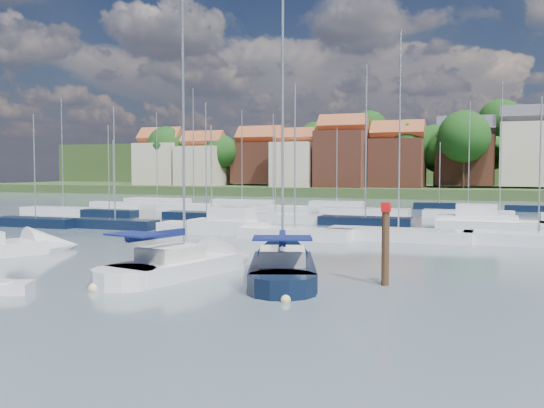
% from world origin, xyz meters
% --- Properties ---
extents(ground, '(260.00, 260.00, 0.00)m').
position_xyz_m(ground, '(0.00, 40.00, 0.00)').
color(ground, '#4C5B67').
rests_on(ground, ground).
extents(sailboat_left, '(7.63, 11.16, 15.03)m').
position_xyz_m(sailboat_left, '(-13.68, 4.00, 0.36)').
color(sailboat_left, silver).
rests_on(sailboat_left, ground).
extents(sailboat_centre, '(5.51, 11.75, 15.46)m').
position_xyz_m(sailboat_centre, '(0.40, 2.77, 0.35)').
color(sailboat_centre, silver).
rests_on(sailboat_centre, ground).
extents(sailboat_navy, '(6.76, 11.95, 16.06)m').
position_xyz_m(sailboat_navy, '(4.93, 3.77, 0.35)').
color(sailboat_navy, black).
rests_on(sailboat_navy, ground).
extents(timber_piling, '(0.40, 0.40, 6.12)m').
position_xyz_m(timber_piling, '(10.45, 2.52, 0.88)').
color(timber_piling, '#4C331E').
rests_on(timber_piling, ground).
extents(buoy_c, '(0.54, 0.54, 0.54)m').
position_xyz_m(buoy_c, '(-3.08, -0.66, 0.00)').
color(buoy_c, beige).
rests_on(buoy_c, ground).
extents(buoy_d, '(0.48, 0.48, 0.48)m').
position_xyz_m(buoy_d, '(-1.43, -3.39, 0.00)').
color(buoy_d, beige).
rests_on(buoy_d, ground).
extents(buoy_e, '(0.53, 0.53, 0.53)m').
position_xyz_m(buoy_e, '(3.94, 6.24, 0.00)').
color(buoy_e, '#D85914').
rests_on(buoy_e, ground).
extents(buoy_f, '(0.41, 0.41, 0.41)m').
position_xyz_m(buoy_f, '(7.31, -2.50, 0.00)').
color(buoy_f, beige).
rests_on(buoy_f, ground).
extents(marina_field, '(79.62, 41.41, 15.93)m').
position_xyz_m(marina_field, '(1.91, 35.15, 0.43)').
color(marina_field, silver).
rests_on(marina_field, ground).
extents(far_shore_town, '(212.46, 90.00, 22.27)m').
position_xyz_m(far_shore_town, '(2.23, 132.67, 4.61)').
color(far_shore_town, '#3B4E27').
rests_on(far_shore_town, ground).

